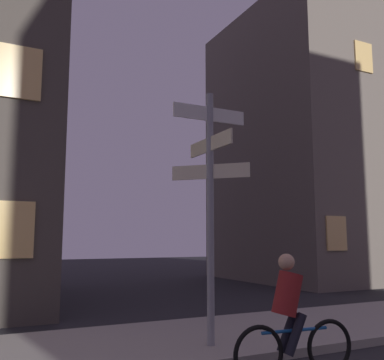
% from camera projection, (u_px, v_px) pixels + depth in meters
% --- Properties ---
extents(sidewalk_kerb, '(40.00, 3.08, 0.14)m').
position_uv_depth(sidewalk_kerb, '(221.00, 336.00, 7.83)').
color(sidewalk_kerb, gray).
rests_on(sidewalk_kerb, ground_plane).
extents(signpost, '(1.34, 1.40, 4.11)m').
position_uv_depth(signpost, '(210.00, 191.00, 7.21)').
color(signpost, gray).
rests_on(signpost, sidewalk_kerb).
extents(cyclist, '(1.82, 0.36, 1.61)m').
position_uv_depth(cyclist, '(291.00, 320.00, 5.75)').
color(cyclist, black).
rests_on(cyclist, ground_plane).
extents(building_right_block, '(9.01, 7.98, 12.09)m').
position_uv_depth(building_right_block, '(328.00, 150.00, 20.90)').
color(building_right_block, '#6B6056').
rests_on(building_right_block, ground_plane).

